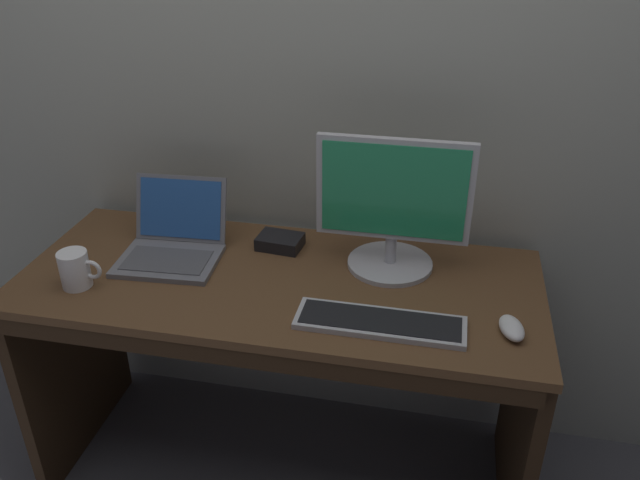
{
  "coord_description": "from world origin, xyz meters",
  "views": [
    {
      "loc": [
        0.45,
        -1.56,
        1.78
      ],
      "look_at": [
        0.13,
        0.0,
        0.92
      ],
      "focal_mm": 36.09,
      "sensor_mm": 36.0,
      "label": 1
    }
  ],
  "objects_px": {
    "computer_mouse": "(512,328)",
    "coffee_mug": "(76,269)",
    "laptop_space_gray": "(173,243)",
    "wired_keyboard": "(380,323)",
    "external_monitor": "(393,208)",
    "external_drive_box": "(280,242)"
  },
  "relations": [
    {
      "from": "wired_keyboard",
      "to": "coffee_mug",
      "type": "distance_m",
      "value": 0.88
    },
    {
      "from": "wired_keyboard",
      "to": "external_drive_box",
      "type": "bearing_deg",
      "value": 135.75
    },
    {
      "from": "laptop_space_gray",
      "to": "external_drive_box",
      "type": "xyz_separation_m",
      "value": [
        0.31,
        0.12,
        -0.02
      ]
    },
    {
      "from": "computer_mouse",
      "to": "coffee_mug",
      "type": "xyz_separation_m",
      "value": [
        -1.21,
        -0.02,
        0.04
      ]
    },
    {
      "from": "computer_mouse",
      "to": "external_drive_box",
      "type": "bearing_deg",
      "value": 140.46
    },
    {
      "from": "wired_keyboard",
      "to": "coffee_mug",
      "type": "relative_size",
      "value": 3.53
    },
    {
      "from": "external_monitor",
      "to": "coffee_mug",
      "type": "xyz_separation_m",
      "value": [
        -0.87,
        -0.29,
        -0.14
      ]
    },
    {
      "from": "laptop_space_gray",
      "to": "wired_keyboard",
      "type": "height_order",
      "value": "laptop_space_gray"
    },
    {
      "from": "wired_keyboard",
      "to": "coffee_mug",
      "type": "height_order",
      "value": "coffee_mug"
    },
    {
      "from": "external_monitor",
      "to": "wired_keyboard",
      "type": "bearing_deg",
      "value": -88.39
    },
    {
      "from": "laptop_space_gray",
      "to": "external_monitor",
      "type": "height_order",
      "value": "external_monitor"
    },
    {
      "from": "laptop_space_gray",
      "to": "external_monitor",
      "type": "bearing_deg",
      "value": 5.56
    },
    {
      "from": "external_monitor",
      "to": "computer_mouse",
      "type": "height_order",
      "value": "external_monitor"
    },
    {
      "from": "external_monitor",
      "to": "external_drive_box",
      "type": "height_order",
      "value": "external_monitor"
    },
    {
      "from": "laptop_space_gray",
      "to": "computer_mouse",
      "type": "distance_m",
      "value": 1.03
    },
    {
      "from": "external_monitor",
      "to": "computer_mouse",
      "type": "relative_size",
      "value": 4.15
    },
    {
      "from": "wired_keyboard",
      "to": "external_drive_box",
      "type": "distance_m",
      "value": 0.51
    },
    {
      "from": "coffee_mug",
      "to": "wired_keyboard",
      "type": "bearing_deg",
      "value": -0.99
    },
    {
      "from": "external_monitor",
      "to": "wired_keyboard",
      "type": "xyz_separation_m",
      "value": [
        0.01,
        -0.3,
        -0.19
      ]
    },
    {
      "from": "external_monitor",
      "to": "computer_mouse",
      "type": "bearing_deg",
      "value": -38.38
    },
    {
      "from": "wired_keyboard",
      "to": "computer_mouse",
      "type": "relative_size",
      "value": 4.16
    },
    {
      "from": "external_monitor",
      "to": "computer_mouse",
      "type": "xyz_separation_m",
      "value": [
        0.34,
        -0.27,
        -0.18
      ]
    }
  ]
}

